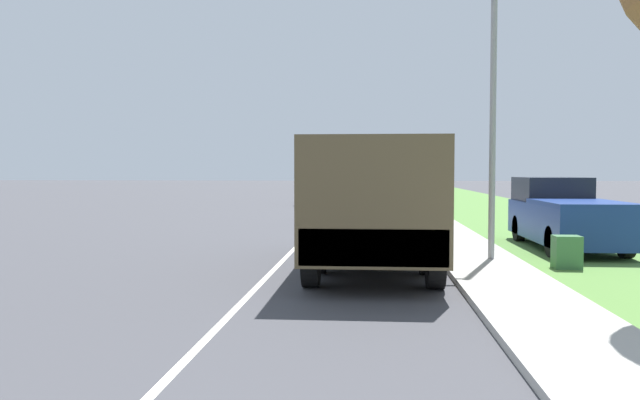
# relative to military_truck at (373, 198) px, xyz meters

# --- Properties ---
(ground_plane) EXTENTS (180.00, 180.00, 0.00)m
(ground_plane) POSITION_rel_military_truck_xyz_m (-2.08, 27.14, -1.52)
(ground_plane) COLOR #424247
(lane_centre_stripe) EXTENTS (0.12, 120.00, 0.00)m
(lane_centre_stripe) POSITION_rel_military_truck_xyz_m (-2.08, 27.14, -1.52)
(lane_centre_stripe) COLOR silver
(lane_centre_stripe) RESTS_ON ground
(sidewalk_right) EXTENTS (1.80, 120.00, 0.12)m
(sidewalk_right) POSITION_rel_military_truck_xyz_m (2.42, 27.14, -1.46)
(sidewalk_right) COLOR #ADAAA3
(sidewalk_right) RESTS_ON ground
(grass_strip_right) EXTENTS (7.00, 120.00, 0.02)m
(grass_strip_right) POSITION_rel_military_truck_xyz_m (6.82, 27.14, -1.51)
(grass_strip_right) COLOR #56843D
(grass_strip_right) RESTS_ON ground
(military_truck) EXTENTS (2.51, 7.13, 2.68)m
(military_truck) POSITION_rel_military_truck_xyz_m (0.00, 0.00, 0.00)
(military_truck) COLOR #474C38
(military_truck) RESTS_ON ground
(car_nearest_ahead) EXTENTS (1.73, 4.22, 1.72)m
(car_nearest_ahead) POSITION_rel_military_truck_xyz_m (-0.15, 11.39, -0.76)
(car_nearest_ahead) COLOR navy
(car_nearest_ahead) RESTS_ON ground
(car_second_ahead) EXTENTS (1.94, 4.50, 1.65)m
(car_second_ahead) POSITION_rel_military_truck_xyz_m (-3.49, 25.64, -0.78)
(car_second_ahead) COLOR silver
(car_second_ahead) RESTS_ON ground
(car_third_ahead) EXTENTS (1.71, 4.50, 1.72)m
(car_third_ahead) POSITION_rel_military_truck_xyz_m (-0.53, 33.34, -0.76)
(car_third_ahead) COLOR #B7BABF
(car_third_ahead) RESTS_ON ground
(car_fourth_ahead) EXTENTS (1.94, 4.55, 1.42)m
(car_fourth_ahead) POSITION_rel_military_truck_xyz_m (-3.68, 48.39, -0.87)
(car_fourth_ahead) COLOR #B7BABF
(car_fourth_ahead) RESTS_ON ground
(car_farthest_ahead) EXTENTS (1.71, 4.54, 1.70)m
(car_farthest_ahead) POSITION_rel_military_truck_xyz_m (-3.61, 60.94, -0.77)
(car_farthest_ahead) COLOR #336B3D
(car_farthest_ahead) RESTS_ON ground
(pickup_truck) EXTENTS (1.93, 5.30, 1.89)m
(pickup_truck) POSITION_rel_military_truck_xyz_m (5.18, 3.96, -0.61)
(pickup_truck) COLOR navy
(pickup_truck) RESTS_ON grass_strip_right
(lamp_post) EXTENTS (1.69, 0.24, 6.10)m
(lamp_post) POSITION_rel_military_truck_xyz_m (2.43, 0.90, 2.29)
(lamp_post) COLOR gray
(lamp_post) RESTS_ON sidewalk_right
(utility_box) EXTENTS (0.55, 0.45, 0.70)m
(utility_box) POSITION_rel_military_truck_xyz_m (4.12, 0.23, -1.15)
(utility_box) COLOR #3D7042
(utility_box) RESTS_ON grass_strip_right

